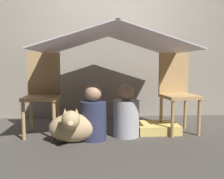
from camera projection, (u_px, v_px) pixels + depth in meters
ground_plane at (112, 136)px, 2.73m from camera, size 8.80×8.80×0.00m
wall_back at (107, 32)px, 3.62m from camera, size 7.00×0.05×2.50m
chair_left at (43, 90)px, 2.77m from camera, size 0.37×0.37×0.91m
chair_right at (177, 89)px, 2.88m from camera, size 0.41×0.41×0.91m
sheet_canopy at (112, 40)px, 2.70m from camera, size 1.54×1.31×0.25m
person_front at (93, 116)px, 2.58m from camera, size 0.27×0.27×0.58m
person_second at (126, 114)px, 2.70m from camera, size 0.28×0.28×0.57m
dog at (72, 127)px, 2.47m from camera, size 0.47×0.42×0.38m
floor_cushion at (157, 128)px, 2.88m from camera, size 0.47×0.37×0.10m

